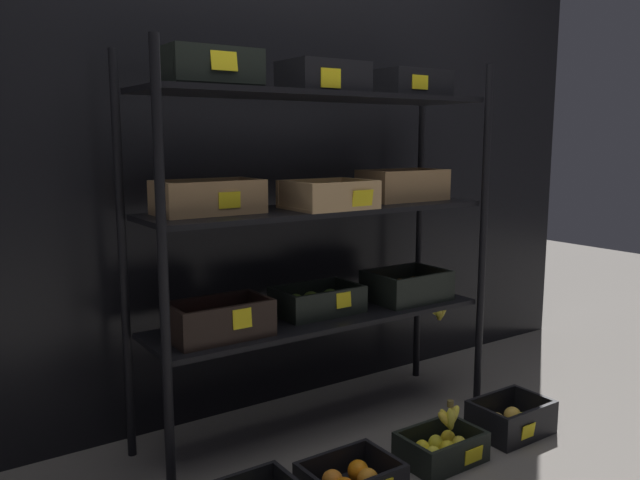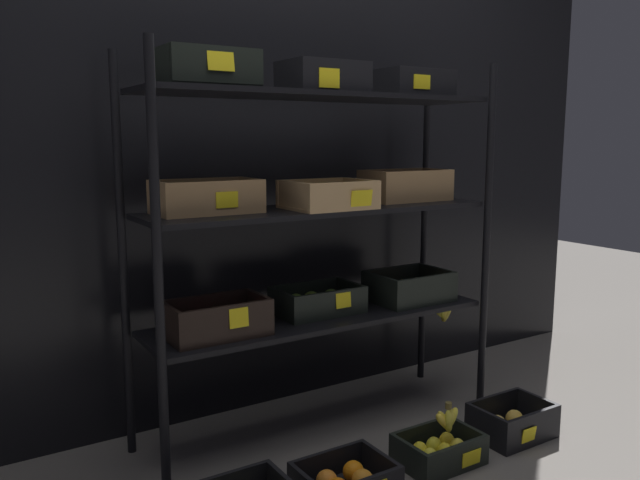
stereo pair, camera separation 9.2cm
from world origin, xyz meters
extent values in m
plane|color=#605B56|center=(0.00, 0.00, 0.00)|extent=(10.00, 10.00, 0.00)
cube|color=black|center=(0.00, 0.40, 1.17)|extent=(3.85, 0.12, 2.34)
cylinder|color=black|center=(-0.73, -0.20, 0.75)|extent=(0.03, 0.03, 1.49)
cylinder|color=black|center=(0.73, -0.20, 0.75)|extent=(0.03, 0.03, 1.49)
cylinder|color=black|center=(-0.73, 0.20, 0.75)|extent=(0.03, 0.03, 1.49)
cylinder|color=black|center=(0.73, 0.20, 0.75)|extent=(0.03, 0.03, 1.49)
cube|color=black|center=(0.00, 0.00, 0.47)|extent=(1.42, 0.37, 0.02)
cube|color=black|center=(0.00, 0.00, 0.91)|extent=(1.42, 0.37, 0.02)
cube|color=black|center=(0.00, 0.00, 1.35)|extent=(1.42, 0.37, 0.02)
cube|color=black|center=(-0.46, -0.04, 0.49)|extent=(0.36, 0.21, 0.01)
cube|color=black|center=(-0.46, -0.13, 0.55)|extent=(0.36, 0.02, 0.12)
cube|color=black|center=(-0.46, 0.06, 0.55)|extent=(0.36, 0.02, 0.12)
cube|color=black|center=(-0.64, -0.04, 0.55)|extent=(0.02, 0.18, 0.12)
cube|color=black|center=(-0.29, -0.04, 0.55)|extent=(0.02, 0.18, 0.12)
sphere|color=red|center=(-0.55, -0.07, 0.53)|extent=(0.07, 0.07, 0.07)
sphere|color=red|center=(-0.47, -0.06, 0.53)|extent=(0.07, 0.07, 0.07)
sphere|color=red|center=(-0.38, -0.06, 0.53)|extent=(0.07, 0.07, 0.07)
sphere|color=red|center=(-0.55, -0.01, 0.53)|extent=(0.07, 0.07, 0.07)
sphere|color=red|center=(-0.46, -0.01, 0.53)|extent=(0.07, 0.07, 0.07)
sphere|color=red|center=(-0.37, -0.01, 0.53)|extent=(0.07, 0.07, 0.07)
cube|color=yellow|center=(-0.43, -0.14, 0.57)|extent=(0.07, 0.01, 0.07)
cube|color=black|center=(0.01, 0.03, 0.49)|extent=(0.35, 0.22, 0.01)
cube|color=black|center=(0.01, -0.07, 0.54)|extent=(0.35, 0.02, 0.10)
cube|color=black|center=(0.01, 0.13, 0.54)|extent=(0.35, 0.02, 0.10)
cube|color=black|center=(-0.16, 0.03, 0.54)|extent=(0.02, 0.19, 0.10)
cube|color=black|center=(0.17, 0.03, 0.54)|extent=(0.02, 0.19, 0.10)
sphere|color=#8EB333|center=(-0.07, 0.00, 0.53)|extent=(0.07, 0.07, 0.07)
sphere|color=#80BB3B|center=(0.01, 0.01, 0.53)|extent=(0.07, 0.07, 0.07)
sphere|color=#8DB83F|center=(0.09, 0.01, 0.53)|extent=(0.07, 0.07, 0.07)
sphere|color=#81B43A|center=(-0.07, 0.06, 0.53)|extent=(0.07, 0.07, 0.07)
sphere|color=#96BD3B|center=(0.00, 0.07, 0.53)|extent=(0.07, 0.07, 0.07)
sphere|color=#85B841|center=(0.09, 0.06, 0.53)|extent=(0.07, 0.07, 0.07)
cube|color=yellow|center=(0.06, -0.08, 0.55)|extent=(0.07, 0.01, 0.06)
cube|color=black|center=(0.46, -0.01, 0.49)|extent=(0.34, 0.26, 0.01)
cube|color=black|center=(0.46, -0.13, 0.55)|extent=(0.34, 0.02, 0.12)
cube|color=black|center=(0.46, 0.11, 0.55)|extent=(0.34, 0.02, 0.12)
cube|color=black|center=(0.30, -0.01, 0.55)|extent=(0.02, 0.22, 0.12)
cube|color=black|center=(0.62, -0.01, 0.55)|extent=(0.02, 0.22, 0.12)
sphere|color=orange|center=(0.38, -0.05, 0.53)|extent=(0.07, 0.07, 0.07)
sphere|color=orange|center=(0.46, -0.05, 0.53)|extent=(0.07, 0.07, 0.07)
sphere|color=orange|center=(0.53, -0.05, 0.53)|extent=(0.07, 0.07, 0.07)
sphere|color=orange|center=(0.37, 0.03, 0.53)|extent=(0.07, 0.07, 0.07)
sphere|color=orange|center=(0.46, 0.03, 0.53)|extent=(0.07, 0.07, 0.07)
sphere|color=orange|center=(0.54, 0.03, 0.53)|extent=(0.07, 0.07, 0.07)
cube|color=#A87F51|center=(-0.46, 0.04, 0.93)|extent=(0.38, 0.21, 0.01)
cube|color=#A87F51|center=(-0.46, -0.05, 0.99)|extent=(0.38, 0.02, 0.11)
cube|color=#A87F51|center=(-0.46, 0.14, 0.99)|extent=(0.38, 0.02, 0.11)
cube|color=#A87F51|center=(-0.64, 0.04, 0.99)|extent=(0.02, 0.17, 0.11)
cube|color=#A87F51|center=(-0.28, 0.04, 0.99)|extent=(0.02, 0.17, 0.11)
ellipsoid|color=#ABAD52|center=(-0.55, 0.01, 0.98)|extent=(0.07, 0.07, 0.09)
ellipsoid|color=tan|center=(-0.46, 0.02, 0.98)|extent=(0.07, 0.07, 0.09)
ellipsoid|color=tan|center=(-0.37, 0.02, 0.98)|extent=(0.07, 0.07, 0.09)
ellipsoid|color=#ABBA5B|center=(-0.55, 0.07, 0.98)|extent=(0.07, 0.07, 0.09)
ellipsoid|color=#B5B24C|center=(-0.46, 0.06, 0.98)|extent=(0.07, 0.07, 0.09)
ellipsoid|color=#BABA4F|center=(-0.37, 0.07, 0.98)|extent=(0.07, 0.07, 0.09)
cube|color=yellow|center=(-0.43, -0.06, 0.97)|extent=(0.08, 0.01, 0.06)
cube|color=tan|center=(0.00, -0.06, 0.93)|extent=(0.32, 0.26, 0.01)
cube|color=tan|center=(0.00, -0.18, 0.98)|extent=(0.32, 0.02, 0.10)
cube|color=tan|center=(0.00, 0.06, 0.98)|extent=(0.32, 0.02, 0.10)
cube|color=tan|center=(-0.15, -0.06, 0.98)|extent=(0.02, 0.23, 0.10)
cube|color=tan|center=(0.16, -0.06, 0.98)|extent=(0.02, 0.23, 0.10)
ellipsoid|color=yellow|center=(-0.07, -0.10, 0.97)|extent=(0.06, 0.06, 0.08)
ellipsoid|color=yellow|center=(0.01, -0.10, 0.97)|extent=(0.06, 0.06, 0.08)
ellipsoid|color=yellow|center=(0.08, -0.10, 0.97)|extent=(0.06, 0.06, 0.08)
ellipsoid|color=yellow|center=(-0.07, -0.02, 0.97)|extent=(0.06, 0.06, 0.08)
ellipsoid|color=yellow|center=(0.01, -0.01, 0.97)|extent=(0.06, 0.06, 0.08)
ellipsoid|color=yellow|center=(0.08, -0.02, 0.97)|extent=(0.06, 0.06, 0.08)
cube|color=yellow|center=(0.07, -0.19, 0.96)|extent=(0.09, 0.01, 0.07)
cube|color=#A87F51|center=(0.46, 0.03, 0.93)|extent=(0.38, 0.21, 0.01)
cube|color=#A87F51|center=(0.46, -0.07, 0.99)|extent=(0.38, 0.02, 0.12)
cube|color=#A87F51|center=(0.46, 0.12, 0.99)|extent=(0.38, 0.02, 0.12)
cube|color=#A87F51|center=(0.28, 0.03, 0.99)|extent=(0.02, 0.17, 0.12)
cube|color=#A87F51|center=(0.64, 0.03, 0.99)|extent=(0.02, 0.17, 0.12)
ellipsoid|color=brown|center=(0.34, 0.00, 0.96)|extent=(0.05, 0.05, 0.07)
ellipsoid|color=brown|center=(0.40, -0.01, 0.96)|extent=(0.05, 0.05, 0.07)
ellipsoid|color=brown|center=(0.46, 0.00, 0.96)|extent=(0.05, 0.05, 0.07)
ellipsoid|color=brown|center=(0.52, -0.01, 0.96)|extent=(0.05, 0.05, 0.07)
ellipsoid|color=brown|center=(0.57, -0.01, 0.96)|extent=(0.05, 0.05, 0.07)
ellipsoid|color=brown|center=(0.34, 0.06, 0.96)|extent=(0.05, 0.05, 0.07)
ellipsoid|color=brown|center=(0.40, 0.05, 0.96)|extent=(0.05, 0.05, 0.07)
ellipsoid|color=brown|center=(0.45, 0.06, 0.96)|extent=(0.05, 0.05, 0.07)
ellipsoid|color=brown|center=(0.51, 0.06, 0.96)|extent=(0.05, 0.05, 0.07)
ellipsoid|color=brown|center=(0.57, 0.06, 0.96)|extent=(0.05, 0.05, 0.07)
cube|color=black|center=(-0.46, 0.00, 1.36)|extent=(0.33, 0.21, 0.01)
cube|color=black|center=(-0.46, -0.10, 1.43)|extent=(0.33, 0.02, 0.12)
cube|color=black|center=(-0.46, 0.09, 1.43)|extent=(0.33, 0.02, 0.12)
cube|color=black|center=(-0.62, 0.00, 1.43)|extent=(0.02, 0.17, 0.12)
cube|color=black|center=(-0.31, 0.00, 1.43)|extent=(0.02, 0.17, 0.12)
sphere|color=#632A48|center=(-0.56, -0.04, 1.39)|extent=(0.05, 0.05, 0.05)
sphere|color=#581E53|center=(-0.49, -0.04, 1.39)|extent=(0.05, 0.05, 0.05)
sphere|color=#55234C|center=(-0.43, -0.03, 1.39)|extent=(0.05, 0.05, 0.05)
sphere|color=#55295B|center=(-0.37, -0.03, 1.39)|extent=(0.05, 0.05, 0.05)
sphere|color=#59245A|center=(-0.55, 0.02, 1.39)|extent=(0.05, 0.05, 0.05)
sphere|color=#631F48|center=(-0.49, 0.03, 1.39)|extent=(0.05, 0.05, 0.05)
sphere|color=#631D5B|center=(-0.43, 0.02, 1.39)|extent=(0.05, 0.05, 0.05)
sphere|color=#65225D|center=(-0.37, 0.03, 1.39)|extent=(0.05, 0.05, 0.05)
cube|color=yellow|center=(-0.46, -0.11, 1.44)|extent=(0.09, 0.01, 0.07)
cube|color=black|center=(-0.01, -0.04, 1.36)|extent=(0.31, 0.22, 0.01)
cube|color=black|center=(-0.01, -0.14, 1.42)|extent=(0.31, 0.02, 0.10)
cube|color=black|center=(-0.01, 0.07, 1.42)|extent=(0.31, 0.02, 0.10)
cube|color=black|center=(-0.15, -0.04, 1.42)|extent=(0.02, 0.19, 0.10)
cube|color=black|center=(0.14, -0.04, 1.42)|extent=(0.02, 0.19, 0.10)
sphere|color=orange|center=(-0.08, -0.07, 1.40)|extent=(0.06, 0.06, 0.06)
sphere|color=orange|center=(-0.01, -0.07, 1.40)|extent=(0.06, 0.06, 0.06)
sphere|color=orange|center=(0.06, -0.07, 1.40)|extent=(0.06, 0.06, 0.06)
sphere|color=orange|center=(-0.08, 0.00, 1.40)|extent=(0.06, 0.06, 0.06)
sphere|color=orange|center=(-0.01, -0.01, 1.40)|extent=(0.06, 0.06, 0.06)
sphere|color=orange|center=(0.07, 0.00, 1.40)|extent=(0.06, 0.06, 0.06)
cube|color=yellow|center=(-0.05, -0.15, 1.40)|extent=(0.09, 0.00, 0.07)
cube|color=black|center=(0.47, 0.03, 1.36)|extent=(0.31, 0.25, 0.01)
cube|color=black|center=(0.47, -0.09, 1.42)|extent=(0.31, 0.02, 0.10)
cube|color=black|center=(0.47, 0.15, 1.42)|extent=(0.31, 0.02, 0.10)
cube|color=black|center=(0.32, 0.03, 1.42)|extent=(0.02, 0.22, 0.10)
cube|color=black|center=(0.61, 0.03, 1.42)|extent=(0.02, 0.22, 0.10)
sphere|color=#D4BD53|center=(0.41, -0.01, 1.41)|extent=(0.07, 0.07, 0.07)
sphere|color=#D3C454|center=(0.52, -0.01, 1.41)|extent=(0.07, 0.07, 0.07)
sphere|color=gold|center=(0.42, 0.07, 1.41)|extent=(0.07, 0.07, 0.07)
sphere|color=gold|center=(0.51, 0.06, 1.41)|extent=(0.07, 0.07, 0.07)
cube|color=yellow|center=(0.42, -0.10, 1.41)|extent=(0.09, 0.00, 0.06)
cylinder|color=brown|center=(0.77, 0.09, 0.42)|extent=(0.02, 0.02, 0.02)
ellipsoid|color=yellow|center=(0.74, 0.09, 0.36)|extent=(0.10, 0.03, 0.09)
ellipsoid|color=yellow|center=(0.75, 0.09, 0.36)|extent=(0.08, 0.03, 0.11)
ellipsoid|color=yellow|center=(0.76, 0.08, 0.36)|extent=(0.05, 0.03, 0.11)
ellipsoid|color=yellow|center=(0.77, 0.09, 0.36)|extent=(0.05, 0.03, 0.11)
ellipsoid|color=yellow|center=(0.78, 0.08, 0.36)|extent=(0.08, 0.03, 0.11)
ellipsoid|color=yellow|center=(0.79, 0.09, 0.36)|extent=(0.10, 0.03, 0.09)
cube|color=black|center=(-0.21, -0.37, 0.06)|extent=(0.32, 0.02, 0.10)
cube|color=black|center=(-0.05, -0.48, 0.06)|extent=(0.02, 0.21, 0.10)
sphere|color=orange|center=(-0.15, -0.51, 0.05)|extent=(0.07, 0.07, 0.07)
sphere|color=orange|center=(-0.15, -0.45, 0.05)|extent=(0.07, 0.07, 0.07)
cube|color=black|center=(0.21, -0.49, 0.01)|extent=(0.30, 0.21, 0.01)
cube|color=black|center=(0.21, -0.59, 0.06)|extent=(0.30, 0.02, 0.10)
cube|color=black|center=(0.21, -0.40, 0.06)|extent=(0.30, 0.02, 0.10)
cube|color=black|center=(0.06, -0.49, 0.06)|extent=(0.02, 0.18, 0.10)
cube|color=black|center=(0.35, -0.49, 0.06)|extent=(0.02, 0.18, 0.10)
ellipsoid|color=yellow|center=(0.14, -0.53, 0.05)|extent=(0.06, 0.06, 0.08)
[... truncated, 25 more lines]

